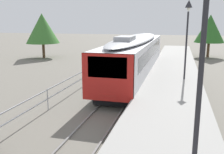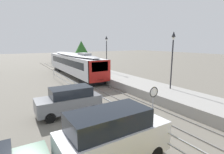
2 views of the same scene
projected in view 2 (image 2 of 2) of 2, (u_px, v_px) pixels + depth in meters
The scene contains 11 objects.
ground_plane at pixel (74, 90), 19.73m from camera, with size 160.00×160.00×0.00m, color #6B665B.
track_rails at pixel (98, 87), 21.26m from camera, with size 3.20×60.00×0.14m.
commuter_train at pixel (74, 63), 27.86m from camera, with size 2.82×18.06×3.74m.
station_platform at pixel (120, 80), 22.84m from camera, with size 3.90×60.00×0.90m, color #999691.
platform_lamp_mid_platform at pixel (173, 49), 16.28m from camera, with size 0.34×0.34×5.35m.
platform_lamp_far_end at pixel (107, 47), 26.65m from camera, with size 0.34×0.34×5.35m.
speed_limit_sign at pixel (153, 98), 10.02m from camera, with size 0.61×0.10×2.81m.
carpark_fence at pixel (123, 113), 11.03m from camera, with size 0.06×36.06×1.25m.
parked_van_white at pixel (113, 136), 7.54m from camera, with size 4.94×2.05×2.51m.
parked_suv_grey at pixel (69, 100), 13.00m from camera, with size 4.63×1.97×2.04m.
tree_behind_station_far at pixel (81, 48), 44.35m from camera, with size 3.95×3.95×5.73m.
Camera 2 is at (-9.32, 3.50, 5.23)m, focal length 28.30 mm.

